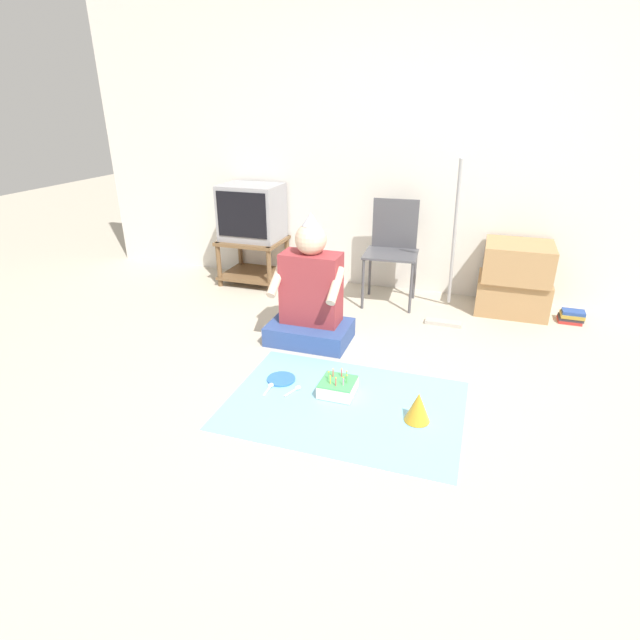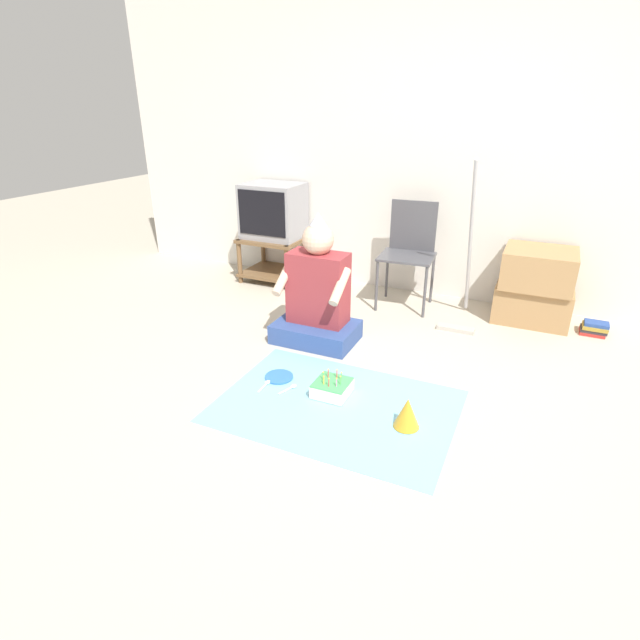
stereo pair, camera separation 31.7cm
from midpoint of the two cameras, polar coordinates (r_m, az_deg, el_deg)
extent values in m
plane|color=#BCB29E|center=(2.81, 0.28, -11.75)|extent=(16.00, 16.00, 0.00)
cube|color=silver|center=(4.49, 9.80, 18.98)|extent=(6.40, 0.06, 2.55)
cube|color=brown|center=(4.85, -9.58, 8.92)|extent=(0.58, 0.50, 0.03)
cube|color=brown|center=(4.94, -9.32, 5.20)|extent=(0.58, 0.50, 0.02)
cylinder|color=brown|center=(4.84, -13.34, 6.16)|extent=(0.04, 0.04, 0.42)
cylinder|color=brown|center=(4.60, -7.82, 5.66)|extent=(0.04, 0.04, 0.42)
cylinder|color=brown|center=(5.20, -10.86, 7.61)|extent=(0.04, 0.04, 0.42)
cylinder|color=brown|center=(4.98, -5.61, 7.19)|extent=(0.04, 0.04, 0.42)
cube|color=#99999E|center=(4.80, -9.71, 12.04)|extent=(0.54, 0.42, 0.50)
cube|color=black|center=(4.61, -10.97, 11.67)|extent=(0.48, 0.01, 0.40)
cube|color=#4C4C51|center=(4.24, 5.99, 7.46)|extent=(0.46, 0.42, 0.02)
cube|color=#4C4C51|center=(4.37, 6.51, 10.82)|extent=(0.39, 0.04, 0.43)
cylinder|color=#4C4C51|center=(4.18, 2.76, 4.11)|extent=(0.02, 0.02, 0.44)
cylinder|color=#4C4C51|center=(4.12, 8.21, 3.59)|extent=(0.02, 0.02, 0.44)
cylinder|color=#4C4C51|center=(4.51, 3.72, 5.58)|extent=(0.02, 0.02, 0.44)
cylinder|color=#4C4C51|center=(4.45, 8.78, 5.11)|extent=(0.02, 0.02, 0.44)
cube|color=#A87F51|center=(4.38, 19.21, 2.68)|extent=(0.57, 0.42, 0.30)
cube|color=#A87F51|center=(4.29, 19.74, 6.32)|extent=(0.52, 0.48, 0.29)
cube|color=#B2ADA3|center=(4.03, 11.75, -0.35)|extent=(0.28, 0.09, 0.03)
cylinder|color=#B7B7BC|center=(4.03, 12.92, 9.12)|extent=(0.03, 0.46, 1.25)
cube|color=#B72D28|center=(4.40, 24.80, -0.09)|extent=(0.17, 0.15, 0.02)
cube|color=#333338|center=(4.39, 24.93, 0.18)|extent=(0.18, 0.13, 0.02)
cube|color=#A88933|center=(4.38, 25.06, 0.47)|extent=(0.17, 0.14, 0.03)
cube|color=#284793|center=(4.38, 25.20, 0.77)|extent=(0.17, 0.11, 0.03)
cube|color=#334C8C|center=(3.67, -3.66, -1.44)|extent=(0.59, 0.41, 0.14)
cube|color=#993338|center=(3.57, -3.55, 3.59)|extent=(0.42, 0.22, 0.52)
sphere|color=beige|center=(3.46, -3.70, 9.16)|extent=(0.22, 0.22, 0.22)
cone|color=silver|center=(3.43, -3.77, 11.41)|extent=(0.12, 0.12, 0.09)
cylinder|color=beige|center=(3.53, -7.56, 4.60)|extent=(0.06, 0.27, 0.22)
cylinder|color=beige|center=(3.37, -0.90, 3.88)|extent=(0.06, 0.27, 0.22)
cube|color=#7FC6E0|center=(2.95, -0.29, -9.70)|extent=(1.35, 0.97, 0.01)
cube|color=#F4E0C6|center=(3.03, -0.97, -7.81)|extent=(0.21, 0.21, 0.08)
cube|color=#4CB266|center=(3.01, -0.97, -7.13)|extent=(0.20, 0.20, 0.01)
cylinder|color=#66C666|center=(2.97, 0.02, -6.98)|extent=(0.01, 0.01, 0.06)
sphere|color=#FFCC4C|center=(2.96, 0.02, -6.41)|extent=(0.01, 0.01, 0.01)
cylinder|color=#66C666|center=(3.01, 0.04, -6.53)|extent=(0.01, 0.01, 0.06)
sphere|color=#FFCC4C|center=(3.00, 0.04, -5.96)|extent=(0.01, 0.01, 0.01)
cylinder|color=#EA4C4C|center=(3.04, -0.49, -6.24)|extent=(0.01, 0.01, 0.06)
sphere|color=#FFCC4C|center=(3.02, -0.50, -5.68)|extent=(0.01, 0.01, 0.01)
cylinder|color=#EA4C4C|center=(3.04, -1.50, -6.25)|extent=(0.01, 0.01, 0.06)
sphere|color=#FFCC4C|center=(3.02, -1.50, -5.69)|extent=(0.01, 0.01, 0.01)
cylinder|color=#66C666|center=(3.01, -2.03, -6.59)|extent=(0.01, 0.01, 0.06)
sphere|color=#FFCC4C|center=(2.99, -2.04, -6.02)|extent=(0.01, 0.01, 0.01)
cylinder|color=yellow|center=(2.97, -1.90, -7.05)|extent=(0.01, 0.01, 0.06)
sphere|color=#FFCC4C|center=(2.95, -1.91, -6.49)|extent=(0.01, 0.01, 0.01)
cylinder|color=#EA4C4C|center=(2.95, -1.28, -7.28)|extent=(0.01, 0.01, 0.06)
sphere|color=#FFCC4C|center=(2.93, -1.29, -6.71)|extent=(0.01, 0.01, 0.01)
cylinder|color=#E58CCC|center=(2.95, -0.41, -7.22)|extent=(0.01, 0.01, 0.06)
sphere|color=#FFCC4C|center=(2.94, -0.41, -6.65)|extent=(0.01, 0.01, 0.01)
cone|color=gold|center=(2.79, 7.94, -9.91)|extent=(0.14, 0.14, 0.17)
cylinder|color=blue|center=(3.21, -7.31, -6.77)|extent=(0.18, 0.18, 0.01)
ellipsoid|color=white|center=(3.10, -5.49, -7.77)|extent=(0.04, 0.05, 0.01)
cube|color=white|center=(3.06, -6.41, -8.34)|extent=(0.05, 0.10, 0.01)
ellipsoid|color=white|center=(3.15, -8.53, -7.44)|extent=(0.04, 0.05, 0.01)
cube|color=white|center=(3.10, -9.05, -8.13)|extent=(0.01, 0.10, 0.01)
camera|label=1|loc=(0.16, -92.86, -1.27)|focal=28.00mm
camera|label=2|loc=(0.16, 87.14, 1.27)|focal=28.00mm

